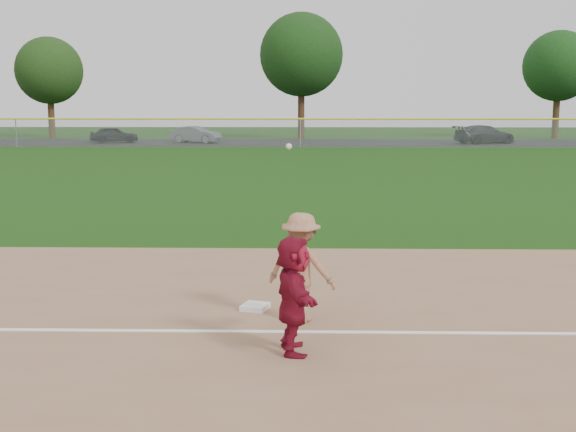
{
  "coord_description": "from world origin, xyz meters",
  "views": [
    {
      "loc": [
        0.27,
        -10.52,
        3.22
      ],
      "look_at": [
        0.0,
        1.5,
        1.3
      ],
      "focal_mm": 45.0,
      "sensor_mm": 36.0,
      "label": 1
    }
  ],
  "objects_px": {
    "car_left": "(114,135)",
    "base_runner": "(293,295)",
    "first_base": "(255,307)",
    "car_right": "(485,134)",
    "car_mid": "(196,134)"
  },
  "relations": [
    {
      "from": "car_left",
      "to": "car_right",
      "type": "distance_m",
      "value": 28.57
    },
    {
      "from": "base_runner",
      "to": "car_mid",
      "type": "distance_m",
      "value": 47.9
    },
    {
      "from": "base_runner",
      "to": "car_right",
      "type": "relative_size",
      "value": 0.32
    },
    {
      "from": "first_base",
      "to": "base_runner",
      "type": "height_order",
      "value": "base_runner"
    },
    {
      "from": "car_mid",
      "to": "car_left",
      "type": "bearing_deg",
      "value": 108.99
    },
    {
      "from": "car_mid",
      "to": "car_right",
      "type": "height_order",
      "value": "car_right"
    },
    {
      "from": "car_left",
      "to": "base_runner",
      "type": "bearing_deg",
      "value": 179.6
    },
    {
      "from": "base_runner",
      "to": "car_mid",
      "type": "relative_size",
      "value": 0.39
    },
    {
      "from": "car_left",
      "to": "first_base",
      "type": "bearing_deg",
      "value": 179.57
    },
    {
      "from": "first_base",
      "to": "base_runner",
      "type": "distance_m",
      "value": 2.13
    },
    {
      "from": "first_base",
      "to": "car_mid",
      "type": "height_order",
      "value": "car_mid"
    },
    {
      "from": "car_right",
      "to": "car_left",
      "type": "bearing_deg",
      "value": 67.56
    },
    {
      "from": "car_mid",
      "to": "car_right",
      "type": "bearing_deg",
      "value": -73.44
    },
    {
      "from": "first_base",
      "to": "car_right",
      "type": "bearing_deg",
      "value": 72.03
    },
    {
      "from": "first_base",
      "to": "car_right",
      "type": "relative_size",
      "value": 0.08
    }
  ]
}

